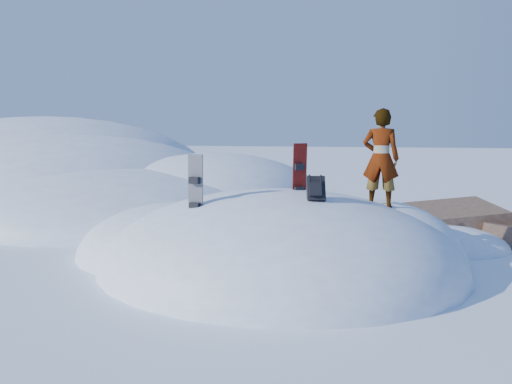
% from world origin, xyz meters
% --- Properties ---
extents(ground, '(120.00, 120.00, 0.00)m').
position_xyz_m(ground, '(0.00, 0.00, 0.00)').
color(ground, white).
rests_on(ground, ground).
extents(snow_mound, '(8.00, 6.00, 3.00)m').
position_xyz_m(snow_mound, '(-0.17, 0.24, 0.00)').
color(snow_mound, white).
rests_on(snow_mound, ground).
extents(snow_ridge, '(21.50, 18.50, 6.40)m').
position_xyz_m(snow_ridge, '(-10.43, 9.85, 0.00)').
color(snow_ridge, white).
rests_on(snow_ridge, ground).
extents(rock_outcrop, '(4.68, 4.41, 1.68)m').
position_xyz_m(rock_outcrop, '(3.72, 3.01, 0.01)').
color(rock_outcrop, brown).
rests_on(rock_outcrop, ground).
extents(snowboard_red, '(0.29, 0.26, 1.50)m').
position_xyz_m(snowboard_red, '(0.33, 0.32, 1.65)').
color(snowboard_red, '#AA1009').
rests_on(snowboard_red, snow_mound).
extents(snowboard_dark, '(0.29, 0.18, 1.51)m').
position_xyz_m(snowboard_dark, '(-1.37, -0.90, 1.48)').
color(snowboard_dark, black).
rests_on(snowboard_dark, snow_mound).
extents(backpack, '(0.38, 0.46, 0.52)m').
position_xyz_m(backpack, '(0.73, -0.62, 1.61)').
color(backpack, black).
rests_on(backpack, snow_mound).
extents(gear_pile, '(0.90, 0.77, 0.24)m').
position_xyz_m(gear_pile, '(-2.40, -1.06, 0.12)').
color(gear_pile, black).
rests_on(gear_pile, ground).
extents(person, '(0.74, 0.54, 1.86)m').
position_xyz_m(person, '(1.86, 0.38, 2.11)').
color(person, slate).
rests_on(person, snow_mound).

